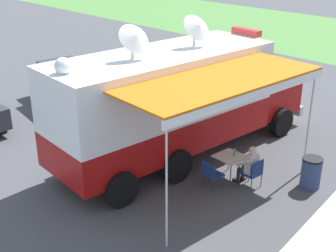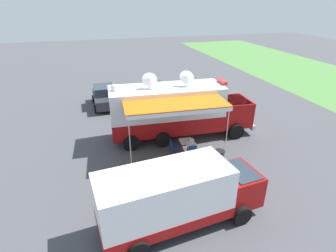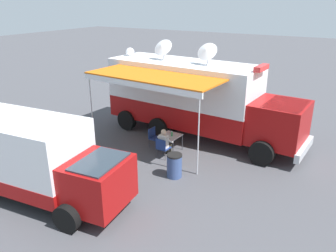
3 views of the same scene
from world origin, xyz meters
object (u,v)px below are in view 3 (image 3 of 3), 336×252
object	(u,v)px
folding_table	(171,136)
car_behind_truck	(240,88)
trash_bin	(174,166)
car_far_corner	(186,79)
command_truck	(196,97)
folding_chair_beside_table	(154,136)
water_bottle	(172,134)
folding_chair_at_table	(162,147)
seated_responder	(165,142)
support_truck	(25,157)

from	to	relation	value
folding_table	car_behind_truck	xyz separation A→B (m)	(-8.69, 0.08, 0.21)
trash_bin	car_far_corner	size ratio (longest dim) A/B	0.21
command_truck	trash_bin	bearing A→B (deg)	15.76
car_far_corner	folding_chair_beside_table	bearing A→B (deg)	19.62
folding_chair_beside_table	trash_bin	world-z (taller)	trash_bin
command_truck	car_behind_truck	bearing A→B (deg)	-179.44
command_truck	water_bottle	xyz separation A→B (m)	(2.18, -0.04, -1.11)
folding_table	trash_bin	bearing A→B (deg)	33.80
folding_chair_at_table	seated_responder	world-z (taller)	seated_responder
command_truck	support_truck	distance (m)	7.96
water_bottle	trash_bin	bearing A→B (deg)	32.53
folding_chair_at_table	folding_chair_beside_table	world-z (taller)	same
folding_chair_beside_table	seated_responder	bearing A→B (deg)	57.05
support_truck	car_far_corner	world-z (taller)	support_truck
folding_chair_beside_table	trash_bin	size ratio (longest dim) A/B	0.96
support_truck	car_behind_truck	xyz separation A→B (m)	(-14.11, 2.43, -0.51)
car_behind_truck	folding_chair_beside_table	bearing A→B (deg)	-6.08
trash_bin	command_truck	bearing A→B (deg)	-164.24
folding_table	trash_bin	size ratio (longest dim) A/B	0.93
command_truck	water_bottle	distance (m)	2.45
folding_chair_beside_table	trash_bin	xyz separation A→B (m)	(1.90, 2.12, -0.06)
folding_chair_at_table	folding_chair_beside_table	xyz separation A→B (m)	(-0.79, -0.92, 0.00)
seated_responder	folding_table	bearing A→B (deg)	-172.24
command_truck	car_far_corner	bearing A→B (deg)	-149.03
folding_chair_beside_table	trash_bin	bearing A→B (deg)	48.23
folding_chair_beside_table	folding_chair_at_table	bearing A→B (deg)	49.29
folding_table	car_far_corner	bearing A→B (deg)	-155.86
folding_chair_at_table	support_truck	size ratio (longest dim) A/B	0.12
folding_chair_at_table	folding_chair_beside_table	bearing A→B (deg)	-130.71
folding_table	car_far_corner	world-z (taller)	car_far_corner
folding_table	folding_chair_at_table	distance (m)	0.82
folding_chair_beside_table	car_far_corner	size ratio (longest dim) A/B	0.20
car_behind_truck	seated_responder	bearing A→B (deg)	0.04
folding_table	water_bottle	bearing A→B (deg)	57.49
command_truck	car_far_corner	distance (m)	8.42
folding_table	trash_bin	distance (m)	2.30
water_bottle	support_truck	bearing A→B (deg)	-24.68
folding_chair_at_table	support_truck	xyz separation A→B (m)	(4.62, -2.43, 0.87)
water_bottle	command_truck	bearing A→B (deg)	179.00
folding_table	folding_chair_beside_table	xyz separation A→B (m)	(0.01, -0.85, -0.16)
trash_bin	support_truck	world-z (taller)	support_truck
folding_chair_beside_table	car_far_corner	xyz separation A→B (m)	(-9.29, -3.31, 0.37)
trash_bin	folding_chair_at_table	bearing A→B (deg)	-132.57
folding_chair_beside_table	folding_table	bearing A→B (deg)	90.42
folding_table	seated_responder	bearing A→B (deg)	7.76
command_truck	folding_table	distance (m)	2.47
command_truck	seated_responder	xyz separation A→B (m)	(2.73, -0.06, -1.30)
folding_chair_beside_table	support_truck	bearing A→B (deg)	-15.58
seated_responder	command_truck	bearing A→B (deg)	178.81
car_behind_truck	trash_bin	bearing A→B (deg)	6.46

